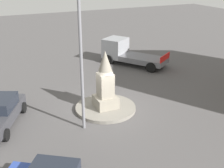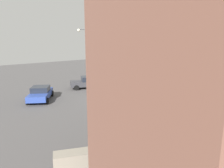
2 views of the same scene
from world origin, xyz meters
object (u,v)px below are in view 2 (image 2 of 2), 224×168
streetlamp (91,55)px  car_blue_near_island (40,93)px  tree_near_wall (151,88)px  monument (114,83)px  truck_grey_parked_right (197,88)px  car_dark_grey_approaching (88,82)px

streetlamp → car_blue_near_island: bearing=-30.8°
tree_near_wall → car_blue_near_island: bearing=-87.9°
monument → car_blue_near_island: 7.68m
streetlamp → tree_near_wall: bearing=70.1°
car_blue_near_island → tree_near_wall: (-0.52, 13.87, 2.91)m
monument → streetlamp: streetlamp is taller
truck_grey_parked_right → tree_near_wall: size_ratio=1.10×
tree_near_wall → truck_grey_parked_right: bearing=-163.0°
car_dark_grey_approaching → car_blue_near_island: (6.83, 1.40, -0.05)m
car_dark_grey_approaching → tree_near_wall: 16.77m
streetlamp → car_blue_near_island: 6.54m
streetlamp → truck_grey_parked_right: streetlamp is taller
monument → car_dark_grey_approaching: bearing=-97.4°
car_blue_near_island → tree_near_wall: size_ratio=0.85×
monument → truck_grey_parked_right: (-7.42, 5.29, -0.75)m
car_dark_grey_approaching → tree_near_wall: bearing=67.5°
monument → car_dark_grey_approaching: (-0.79, -6.04, -0.97)m
car_blue_near_island → truck_grey_parked_right: (-13.46, 9.92, 0.27)m
streetlamp → car_dark_grey_approaching: bearing=-119.0°
monument → streetlamp: bearing=-52.3°
car_dark_grey_approaching → tree_near_wall: size_ratio=0.87×
car_dark_grey_approaching → monument: bearing=82.6°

